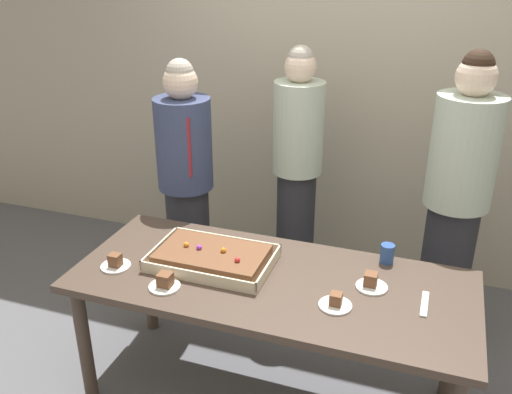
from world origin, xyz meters
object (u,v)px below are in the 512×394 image
(person_striped_tie_right, at_px, (297,174))
(plated_slice_far_right, at_px, (165,283))
(plated_slice_near_left, at_px, (115,263))
(party_table, at_px, (271,293))
(cake_server_utensil, at_px, (425,304))
(drink_cup_nearest, at_px, (387,254))
(plated_slice_near_right, at_px, (335,303))
(plated_slice_far_left, at_px, (371,283))
(person_serving_front, at_px, (186,183))
(sheet_cake, at_px, (212,257))
(person_green_shirt_behind, at_px, (456,201))

(person_striped_tie_right, bearing_deg, plated_slice_far_right, -3.35)
(plated_slice_near_left, xyz_separation_m, plated_slice_far_right, (0.32, -0.08, 0.00))
(party_table, relative_size, cake_server_utensil, 9.72)
(party_table, height_order, plated_slice_near_left, plated_slice_near_left)
(party_table, distance_m, drink_cup_nearest, 0.63)
(plated_slice_near_right, bearing_deg, plated_slice_far_left, 58.46)
(person_serving_front, bearing_deg, plated_slice_near_right, 18.54)
(sheet_cake, relative_size, person_green_shirt_behind, 0.35)
(plated_slice_near_right, relative_size, plated_slice_far_left, 1.00)
(drink_cup_nearest, height_order, cake_server_utensil, drink_cup_nearest)
(plated_slice_near_right, bearing_deg, cake_server_utensil, 20.98)
(plated_slice_near_right, relative_size, person_green_shirt_behind, 0.09)
(party_table, bearing_deg, person_green_shirt_behind, 47.33)
(plated_slice_near_left, distance_m, person_striped_tie_right, 1.33)
(plated_slice_far_right, relative_size, person_green_shirt_behind, 0.09)
(plated_slice_near_left, bearing_deg, plated_slice_far_left, 11.10)
(sheet_cake, height_order, drink_cup_nearest, drink_cup_nearest)
(plated_slice_far_left, bearing_deg, person_striped_tie_right, 123.77)
(party_table, bearing_deg, plated_slice_far_left, 10.01)
(sheet_cake, xyz_separation_m, person_striped_tie_right, (0.17, 0.98, 0.11))
(plated_slice_near_left, distance_m, drink_cup_nearest, 1.37)
(party_table, relative_size, plated_slice_near_right, 12.96)
(party_table, xyz_separation_m, person_striped_tie_right, (-0.15, 1.01, 0.23))
(plated_slice_far_left, distance_m, person_green_shirt_behind, 0.89)
(sheet_cake, relative_size, person_striped_tie_right, 0.36)
(drink_cup_nearest, xyz_separation_m, person_serving_front, (-1.32, 0.40, 0.05))
(party_table, distance_m, plated_slice_far_right, 0.52)
(plated_slice_near_right, distance_m, plated_slice_far_left, 0.24)
(plated_slice_near_right, distance_m, plated_slice_far_right, 0.80)
(plated_slice_far_left, bearing_deg, drink_cup_nearest, 81.05)
(plated_slice_far_left, bearing_deg, cake_server_utensil, -14.07)
(plated_slice_near_left, distance_m, person_serving_front, 0.90)
(plated_slice_far_left, relative_size, plated_slice_far_right, 1.00)
(person_green_shirt_behind, bearing_deg, plated_slice_near_left, -3.32)
(drink_cup_nearest, relative_size, person_serving_front, 0.06)
(drink_cup_nearest, bearing_deg, person_striped_tie_right, 134.53)
(sheet_cake, relative_size, person_serving_front, 0.37)
(person_green_shirt_behind, xyz_separation_m, person_striped_tie_right, (-0.97, 0.12, -0.01))
(sheet_cake, bearing_deg, plated_slice_near_right, -13.40)
(sheet_cake, height_order, cake_server_utensil, sheet_cake)
(sheet_cake, height_order, person_striped_tie_right, person_striped_tie_right)
(sheet_cake, relative_size, plated_slice_far_right, 4.06)
(person_serving_front, bearing_deg, person_green_shirt_behind, 60.61)
(plated_slice_near_right, height_order, person_serving_front, person_serving_front)
(cake_server_utensil, distance_m, person_serving_front, 1.69)
(sheet_cake, xyz_separation_m, plated_slice_far_left, (0.79, 0.05, -0.01))
(cake_server_utensil, bearing_deg, plated_slice_far_left, 165.93)
(plated_slice_near_right, distance_m, person_striped_tie_right, 1.25)
(plated_slice_far_left, height_order, cake_server_utensil, plated_slice_far_left)
(plated_slice_near_left, relative_size, plated_slice_near_right, 1.00)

